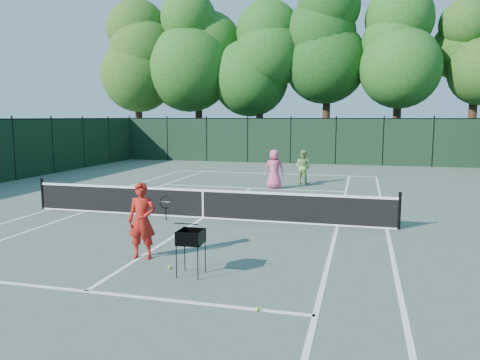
% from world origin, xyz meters
% --- Properties ---
extents(ground, '(90.00, 90.00, 0.00)m').
position_xyz_m(ground, '(0.00, 0.00, 0.00)').
color(ground, '#4B5B50').
rests_on(ground, ground).
extents(sideline_doubles_left, '(0.10, 23.77, 0.01)m').
position_xyz_m(sideline_doubles_left, '(-5.49, 0.00, 0.00)').
color(sideline_doubles_left, white).
rests_on(sideline_doubles_left, ground).
extents(sideline_doubles_right, '(0.10, 23.77, 0.01)m').
position_xyz_m(sideline_doubles_right, '(5.49, 0.00, 0.00)').
color(sideline_doubles_right, white).
rests_on(sideline_doubles_right, ground).
extents(sideline_singles_left, '(0.10, 23.77, 0.01)m').
position_xyz_m(sideline_singles_left, '(-4.12, 0.00, 0.00)').
color(sideline_singles_left, white).
rests_on(sideline_singles_left, ground).
extents(sideline_singles_right, '(0.10, 23.77, 0.01)m').
position_xyz_m(sideline_singles_right, '(4.12, 0.00, 0.00)').
color(sideline_singles_right, white).
rests_on(sideline_singles_right, ground).
extents(baseline_far, '(10.97, 0.10, 0.01)m').
position_xyz_m(baseline_far, '(0.00, 11.88, 0.00)').
color(baseline_far, white).
rests_on(baseline_far, ground).
extents(service_line_near, '(8.23, 0.10, 0.01)m').
position_xyz_m(service_line_near, '(0.00, -6.40, 0.00)').
color(service_line_near, white).
rests_on(service_line_near, ground).
extents(service_line_far, '(8.23, 0.10, 0.01)m').
position_xyz_m(service_line_far, '(0.00, 6.40, 0.00)').
color(service_line_far, white).
rests_on(service_line_far, ground).
extents(center_service_line, '(0.10, 12.80, 0.01)m').
position_xyz_m(center_service_line, '(0.00, 0.00, 0.00)').
color(center_service_line, white).
rests_on(center_service_line, ground).
extents(tennis_net, '(11.69, 0.09, 1.06)m').
position_xyz_m(tennis_net, '(0.00, 0.00, 0.48)').
color(tennis_net, black).
rests_on(tennis_net, ground).
extents(fence_far, '(24.00, 0.05, 3.00)m').
position_xyz_m(fence_far, '(0.00, 18.00, 1.50)').
color(fence_far, black).
rests_on(fence_far, ground).
extents(tree_0, '(6.40, 6.40, 13.14)m').
position_xyz_m(tree_0, '(-13.00, 21.50, 8.16)').
color(tree_0, black).
rests_on(tree_0, ground).
extents(tree_1, '(6.80, 6.80, 13.98)m').
position_xyz_m(tree_1, '(-8.00, 22.00, 8.69)').
color(tree_1, black).
rests_on(tree_1, ground).
extents(tree_2, '(6.00, 6.00, 12.40)m').
position_xyz_m(tree_2, '(-3.00, 21.80, 7.73)').
color(tree_2, black).
rests_on(tree_2, ground).
extents(tree_3, '(7.00, 7.00, 14.45)m').
position_xyz_m(tree_3, '(2.00, 22.30, 9.01)').
color(tree_3, black).
rests_on(tree_3, ground).
extents(tree_4, '(6.20, 6.20, 12.97)m').
position_xyz_m(tree_4, '(7.00, 21.60, 8.14)').
color(tree_4, black).
rests_on(tree_4, ground).
extents(tree_5, '(5.80, 5.80, 12.23)m').
position_xyz_m(tree_5, '(12.00, 22.10, 7.71)').
color(tree_5, black).
rests_on(tree_5, ground).
extents(coach, '(0.88, 0.71, 1.71)m').
position_xyz_m(coach, '(0.09, -4.30, 0.86)').
color(coach, '#A81B13').
rests_on(coach, ground).
extents(player_pink, '(0.95, 0.74, 1.73)m').
position_xyz_m(player_pink, '(1.03, 6.52, 0.86)').
color(player_pink, '#DC4D79').
rests_on(player_pink, ground).
extents(player_green, '(0.96, 0.87, 1.60)m').
position_xyz_m(player_green, '(2.05, 8.38, 0.80)').
color(player_green, '#8DBB5D').
rests_on(player_green, ground).
extents(ball_hopper, '(0.53, 0.53, 0.92)m').
position_xyz_m(ball_hopper, '(1.53, -5.09, 0.78)').
color(ball_hopper, black).
rests_on(ball_hopper, ground).
extents(loose_ball_near_cart, '(0.07, 0.07, 0.07)m').
position_xyz_m(loose_ball_near_cart, '(3.18, -6.45, 0.03)').
color(loose_ball_near_cart, '#BBD02A').
rests_on(loose_ball_near_cart, ground).
extents(loose_ball_midcourt, '(0.07, 0.07, 0.07)m').
position_xyz_m(loose_ball_midcourt, '(0.95, -4.83, 0.03)').
color(loose_ball_midcourt, '#BAD82C').
rests_on(loose_ball_midcourt, ground).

